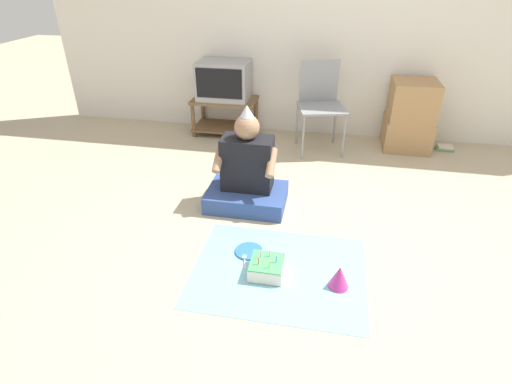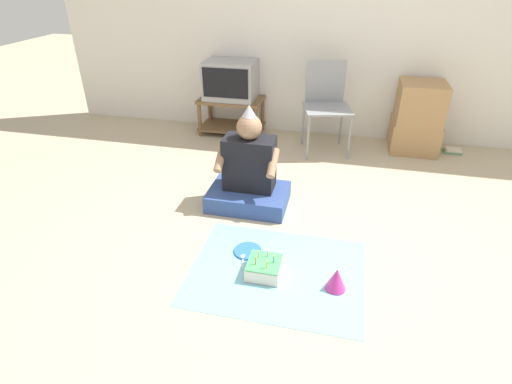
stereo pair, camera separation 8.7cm
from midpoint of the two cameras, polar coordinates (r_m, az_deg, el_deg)
name	(u,v)px [view 1 (the left image)]	position (r m, az deg, el deg)	size (l,w,h in m)	color
ground_plane	(320,257)	(2.75, 8.21, -9.16)	(16.00, 16.00, 0.00)	tan
wall_back	(342,13)	(4.47, 11.60, 23.75)	(6.40, 0.06, 2.55)	silver
tv_stand	(225,113)	(4.62, -4.98, 11.21)	(0.71, 0.42, 0.40)	brown
tv	(224,80)	(4.52, -5.19, 15.61)	(0.55, 0.41, 0.41)	#99999E
folding_chair	(320,99)	(4.17, 8.57, 12.94)	(0.54, 0.52, 0.88)	gray
cardboard_box_stack	(410,116)	(4.45, 20.60, 10.13)	(0.47, 0.45, 0.71)	#A87F51
book_pile	(445,148)	(4.65, 24.87, 5.72)	(0.18, 0.11, 0.05)	#60936B
person_seated	(247,175)	(3.16, -2.08, 2.39)	(0.63, 0.44, 0.82)	#334C8C
party_cloth	(279,271)	(2.61, 2.34, -11.21)	(1.10, 0.87, 0.01)	#7FC6E0
birthday_cake	(267,267)	(2.56, 0.57, -10.72)	(0.21, 0.21, 0.15)	#F4E0C6
party_hat_blue	(339,277)	(2.50, 10.82, -11.80)	(0.13, 0.13, 0.15)	#CC338C
paper_plate	(249,251)	(2.76, -1.92, -8.43)	(0.19, 0.19, 0.01)	blue
plastic_spoon_near	(244,258)	(2.70, -2.59, -9.45)	(0.05, 0.14, 0.01)	white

